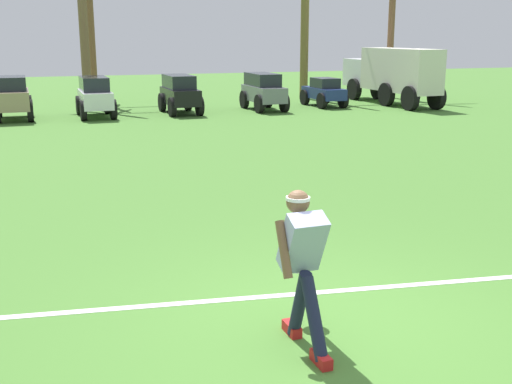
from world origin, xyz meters
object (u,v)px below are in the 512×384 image
Objects in this scene: parked_car_slot_c at (13,97)px; palm_tree_left_of_centre at (91,19)px; palm_tree_far_right at (392,12)px; parked_car_slot_d at (95,95)px; parked_car_slot_e at (180,93)px; parked_car_slot_f at (263,90)px; palm_tree_right_of_centre at (305,10)px; parked_car_slot_g at (324,92)px; box_truck at (392,73)px; frisbee_in_flight at (299,265)px; frisbee_thrower at (303,261)px; palm_tree_far_left at (82,1)px.

palm_tree_left_of_centre reaches higher than parked_car_slot_c.
parked_car_slot_d is at bearing -167.54° from palm_tree_far_right.
parked_car_slot_e is (5.53, -0.07, -0.02)m from parked_car_slot_c.
palm_tree_right_of_centre is (3.16, 3.64, 3.01)m from parked_car_slot_f.
box_truck is at bearing -1.61° from parked_car_slot_g.
palm_tree_right_of_centre is at bearing 80.71° from parked_car_slot_g.
parked_car_slot_d is at bearing -94.93° from palm_tree_left_of_centre.
palm_tree_far_right is (9.97, 2.78, 2.93)m from parked_car_slot_e.
parked_car_slot_c is at bearing -178.26° from parked_car_slot_g.
frisbee_in_flight is 22.69m from palm_tree_right_of_centre.
palm_tree_far_left reaches higher than frisbee_thrower.
frisbee_in_flight is 20.66m from box_truck.
box_truck is at bearing -24.64° from palm_tree_left_of_centre.
parked_car_slot_c is at bearing 179.32° from parked_car_slot_e.
box_truck is 1.01× the size of palm_tree_far_right.
parked_car_slot_f is at bearing -35.69° from palm_tree_far_left.
palm_tree_left_of_centre is at bearing 89.86° from frisbee_in_flight.
parked_car_slot_f is 8.05m from palm_tree_far_left.
frisbee_thrower is 17.82m from parked_car_slot_c.
parked_car_slot_c is at bearing -119.78° from palm_tree_left_of_centre.
parked_car_slot_d is 5.46m from palm_tree_far_left.
box_truck is at bearing 57.14° from frisbee_in_flight.
parked_car_slot_d is 0.41× the size of box_truck.
parked_car_slot_d is 0.41× the size of palm_tree_far_right.
palm_tree_far_left is (-8.60, 3.90, 3.43)m from parked_car_slot_g.
palm_tree_far_left is 1.36m from palm_tree_left_of_centre.
parked_car_slot_d reaches higher than parked_car_slot_g.
parked_car_slot_e is 1.00× the size of parked_car_slot_f.
parked_car_slot_e is at bearing -177.84° from box_truck.
frisbee_thrower is 23.11m from palm_tree_left_of_centre.
parked_car_slot_d is at bearing -176.86° from parked_car_slot_g.
frisbee_in_flight is at bearing -88.58° from parked_car_slot_d.
frisbee_thrower is 0.22× the size of palm_tree_right_of_centre.
frisbee_in_flight is 0.05× the size of palm_tree_right_of_centre.
palm_tree_right_of_centre reaches higher than parked_car_slot_d.
palm_tree_far_right is at bearing -6.79° from palm_tree_far_left.
palm_tree_left_of_centre is at bearing 168.47° from palm_tree_right_of_centre.
palm_tree_far_left is (0.09, 4.37, 3.27)m from parked_car_slot_d.
frisbee_in_flight is at bearing -122.86° from box_truck.
palm_tree_far_left is at bearing 155.63° from parked_car_slot_g.
frisbee_in_flight is at bearing 70.13° from frisbee_thrower.
palm_tree_far_right is (12.47, 19.80, 3.10)m from frisbee_in_flight.
parked_car_slot_e and parked_car_slot_f have the same top height.
parked_car_slot_c is at bearing -170.06° from palm_tree_far_right.
parked_car_slot_c is 14.23m from box_truck.
frisbee_thrower is at bearing -109.87° from frisbee_in_flight.
palm_tree_right_of_centre is at bearing 67.00° from frisbee_thrower.
palm_tree_far_left is 1.23× the size of palm_tree_left_of_centre.
palm_tree_far_left is 9.16m from palm_tree_right_of_centre.
parked_car_slot_d is 0.35× the size of palm_tree_far_left.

